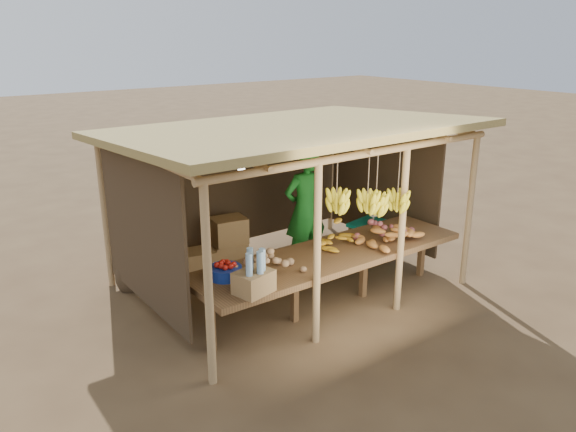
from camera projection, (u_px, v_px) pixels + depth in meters
ground at (288, 284)px, 8.27m from camera, size 60.00×60.00×0.00m
stall_structure at (288, 156)px, 7.69m from camera, size 4.70×3.50×2.43m
counter at (331, 257)px, 7.31m from camera, size 3.90×1.05×0.80m
potato_heap at (260, 260)px, 6.58m from camera, size 1.04×0.85×0.36m
sweet_potato_heap at (391, 229)px, 7.63m from camera, size 1.12×0.93×0.36m
onion_heap at (385, 225)px, 7.77m from camera, size 0.96×0.71×0.36m
banana_pile at (340, 233)px, 7.50m from camera, size 0.63×0.41×0.35m
tomato_basin at (225, 271)px, 6.53m from camera, size 0.39×0.39×0.20m
bottle_box at (254, 276)px, 6.11m from camera, size 0.46×0.40×0.51m
vendor at (305, 210)px, 8.50m from camera, size 0.76×0.55×1.93m
tarp_crate at (370, 238)px, 9.20m from camera, size 0.73×0.66×0.75m
carton_stack at (219, 250)px, 8.59m from camera, size 1.13×0.49×0.81m
burlap_sacks at (142, 271)px, 8.12m from camera, size 0.78×0.41×0.55m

